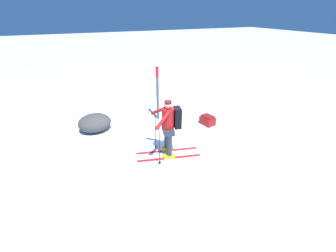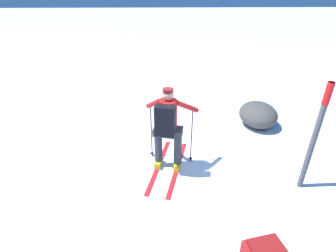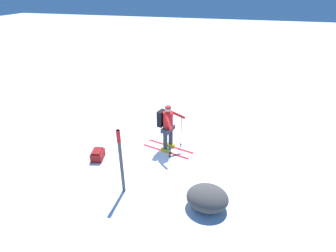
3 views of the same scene
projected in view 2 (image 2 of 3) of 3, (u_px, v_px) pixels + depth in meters
ground_plane at (209, 179)px, 4.94m from camera, size 80.00×80.00×0.00m
skier at (168, 126)px, 4.78m from camera, size 1.87×1.05×1.66m
trail_marker at (316, 131)px, 4.22m from camera, size 0.10×0.10×1.97m
rock_boulder at (258, 114)px, 6.67m from camera, size 1.09×0.93×0.60m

